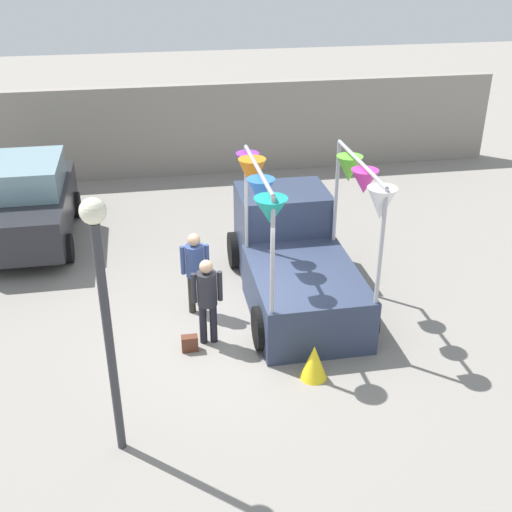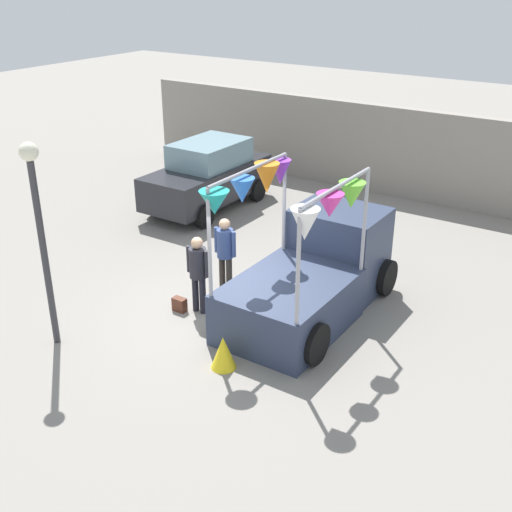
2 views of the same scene
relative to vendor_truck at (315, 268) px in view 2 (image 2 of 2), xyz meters
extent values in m
plane|color=gray|center=(-1.21, -1.22, -0.89)|extent=(60.00, 60.00, 0.00)
cube|color=#2D3851|center=(0.01, -1.01, -0.39)|extent=(1.90, 2.60, 1.00)
cube|color=#2D3851|center=(0.01, 0.99, 0.01)|extent=(1.80, 1.40, 1.80)
cube|color=#8CB2C6|center=(0.01, 0.99, 0.46)|extent=(1.76, 1.37, 0.60)
cylinder|color=black|center=(-0.94, 1.34, -0.51)|extent=(0.22, 0.76, 0.76)
cylinder|color=black|center=(0.96, 1.34, -0.51)|extent=(0.22, 0.76, 0.76)
cylinder|color=black|center=(-0.94, -1.71, -0.51)|extent=(0.22, 0.76, 0.76)
cylinder|color=black|center=(0.96, -1.71, -0.51)|extent=(0.22, 0.76, 0.76)
cylinder|color=#A5A5AD|center=(-0.86, 0.21, 1.11)|extent=(0.07, 0.07, 1.99)
cylinder|color=#A5A5AD|center=(0.88, 0.21, 1.11)|extent=(0.07, 0.07, 1.99)
cylinder|color=#A5A5AD|center=(-0.86, -2.23, 1.11)|extent=(0.07, 0.07, 1.99)
cylinder|color=#A5A5AD|center=(0.88, -2.23, 1.11)|extent=(0.07, 0.07, 1.99)
cylinder|color=#A5A5AD|center=(-0.86, -1.01, 2.11)|extent=(0.07, 2.44, 0.07)
cylinder|color=#A5A5AD|center=(0.88, -1.01, 2.11)|extent=(0.07, 2.44, 0.07)
cone|color=teal|center=(-0.86, -2.06, 1.80)|extent=(0.68, 0.68, 0.42)
cone|color=white|center=(0.88, -2.06, 1.80)|extent=(0.61, 0.61, 0.52)
cone|color=blue|center=(-0.86, -1.25, 1.79)|extent=(0.50, 0.50, 0.46)
cone|color=#D83399|center=(0.88, -1.25, 1.86)|extent=(0.56, 0.56, 0.41)
cone|color=orange|center=(-0.86, -0.43, 1.79)|extent=(0.66, 0.66, 0.58)
cone|color=#66CC33|center=(0.88, -0.43, 1.80)|extent=(0.54, 0.54, 0.47)
cone|color=purple|center=(-0.86, 0.04, 1.80)|extent=(0.53, 0.53, 0.48)
cube|color=#26262B|center=(-5.30, 3.41, -0.12)|extent=(1.70, 4.00, 0.90)
cube|color=#72939E|center=(-5.30, 3.56, 0.66)|extent=(1.50, 2.10, 0.66)
cylinder|color=black|center=(-6.15, 4.66, -0.57)|extent=(0.18, 0.64, 0.64)
cylinder|color=black|center=(-4.45, 4.66, -0.57)|extent=(0.18, 0.64, 0.64)
cylinder|color=black|center=(-6.15, 2.16, -0.57)|extent=(0.18, 0.64, 0.64)
cylinder|color=black|center=(-4.45, 2.16, -0.57)|extent=(0.18, 0.64, 0.64)
cylinder|color=black|center=(-1.90, -1.41, -0.50)|extent=(0.13, 0.13, 0.77)
cylinder|color=black|center=(-1.72, -1.41, -0.50)|extent=(0.13, 0.13, 0.77)
cylinder|color=#26262D|center=(-1.81, -1.41, 0.18)|extent=(0.34, 0.34, 0.61)
sphere|color=tan|center=(-1.81, -1.41, 0.60)|extent=(0.23, 0.23, 0.23)
cylinder|color=#26262D|center=(-2.03, -1.41, 0.22)|extent=(0.09, 0.09, 0.55)
cylinder|color=#26262D|center=(-1.59, -1.41, 0.22)|extent=(0.09, 0.09, 0.55)
cylinder|color=#2D2823|center=(-2.00, -0.37, -0.50)|extent=(0.13, 0.13, 0.77)
cylinder|color=#2D2823|center=(-1.82, -0.37, -0.50)|extent=(0.13, 0.13, 0.77)
cylinder|color=#33477F|center=(-1.91, -0.37, 0.19)|extent=(0.34, 0.34, 0.61)
sphere|color=tan|center=(-1.91, -0.37, 0.62)|extent=(0.23, 0.23, 0.23)
cylinder|color=#33477F|center=(-2.13, -0.37, 0.23)|extent=(0.09, 0.09, 0.55)
cylinder|color=#33477F|center=(-1.69, -0.37, 0.23)|extent=(0.09, 0.09, 0.55)
cube|color=#592D1E|center=(-2.16, -1.61, -0.75)|extent=(0.28, 0.16, 0.28)
cylinder|color=#333338|center=(-3.29, -3.74, 0.82)|extent=(0.12, 0.12, 3.42)
sphere|color=#F2EDCC|center=(-3.29, -3.74, 2.69)|extent=(0.32, 0.32, 0.32)
cube|color=gray|center=(-1.21, 7.40, 0.41)|extent=(18.00, 0.36, 2.60)
cone|color=yellow|center=(-0.26, -2.71, -0.59)|extent=(0.60, 0.60, 0.60)
camera|label=1|loc=(-2.65, -10.75, 5.58)|focal=45.00mm
camera|label=2|loc=(5.31, -10.08, 5.47)|focal=45.00mm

